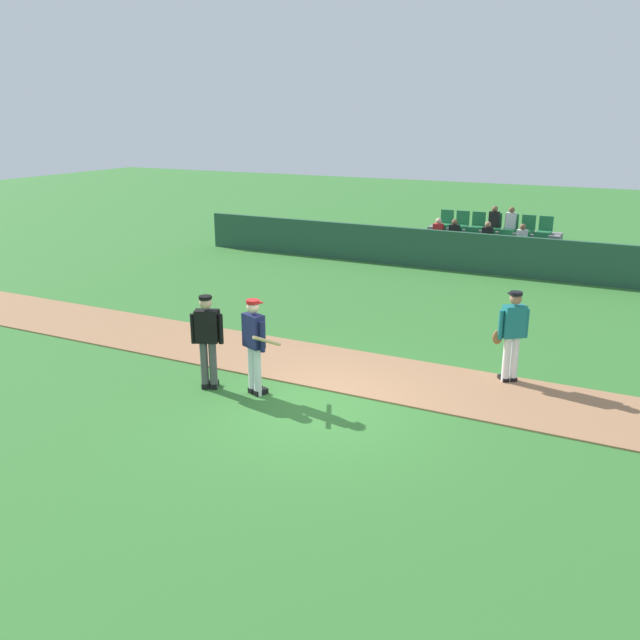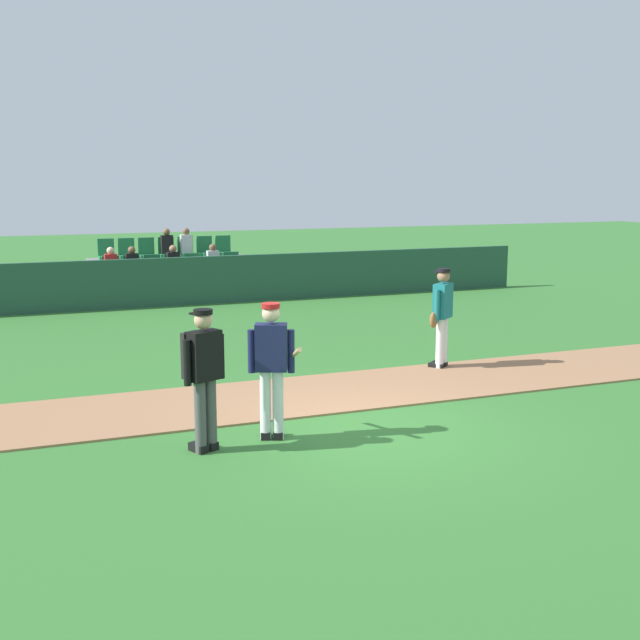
# 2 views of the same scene
# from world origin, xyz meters

# --- Properties ---
(ground_plane) EXTENTS (80.00, 80.00, 0.00)m
(ground_plane) POSITION_xyz_m (0.00, 0.00, 0.00)
(ground_plane) COLOR #33702D
(infield_dirt_path) EXTENTS (28.00, 2.18, 0.03)m
(infield_dirt_path) POSITION_xyz_m (0.00, 1.80, 0.01)
(infield_dirt_path) COLOR #9E704C
(infield_dirt_path) RESTS_ON ground
(dugout_fence) EXTENTS (20.00, 0.16, 1.26)m
(dugout_fence) POSITION_xyz_m (0.00, 11.34, 0.63)
(dugout_fence) COLOR #234C38
(dugout_fence) RESTS_ON ground
(stadium_bleachers) EXTENTS (4.45, 2.10, 1.90)m
(stadium_bleachers) POSITION_xyz_m (-0.01, 12.78, 0.51)
(stadium_bleachers) COLOR slate
(stadium_bleachers) RESTS_ON ground
(batter_navy_jersey) EXTENTS (0.60, 0.80, 1.76)m
(batter_navy_jersey) POSITION_xyz_m (-1.18, 0.02, 0.97)
(batter_navy_jersey) COLOR white
(batter_navy_jersey) RESTS_ON ground
(umpire_home_plate) EXTENTS (0.55, 0.43, 1.76)m
(umpire_home_plate) POSITION_xyz_m (-2.09, -0.12, 1.00)
(umpire_home_plate) COLOR #4C4C4C
(umpire_home_plate) RESTS_ON ground
(runner_teal_jersey) EXTENTS (0.60, 0.47, 1.76)m
(runner_teal_jersey) POSITION_xyz_m (2.75, 2.62, 0.96)
(runner_teal_jersey) COLOR white
(runner_teal_jersey) RESTS_ON ground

